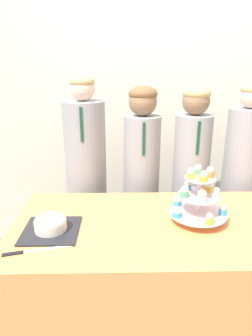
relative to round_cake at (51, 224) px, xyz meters
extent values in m
cube|color=beige|center=(0.63, 1.21, 0.54)|extent=(9.00, 0.06, 2.70)
cube|color=#EF9951|center=(0.63, 0.07, -0.43)|extent=(1.71, 0.79, 0.77)
cube|color=#232328|center=(0.00, 0.00, -0.03)|extent=(0.27, 0.27, 0.01)
cylinder|color=silver|center=(0.00, 0.00, 0.00)|extent=(0.16, 0.16, 0.05)
ellipsoid|color=silver|center=(0.00, 0.00, 0.02)|extent=(0.16, 0.16, 0.06)
cube|color=silver|center=(0.02, -0.15, -0.04)|extent=(0.21, 0.07, 0.00)
cube|color=black|center=(-0.13, -0.19, -0.04)|extent=(0.09, 0.04, 0.01)
cylinder|color=silver|center=(0.75, 0.09, 0.08)|extent=(0.02, 0.02, 0.24)
cylinder|color=silver|center=(0.75, 0.09, 0.01)|extent=(0.31, 0.31, 0.01)
cylinder|color=silver|center=(0.75, 0.09, 0.10)|extent=(0.22, 0.22, 0.01)
cylinder|color=silver|center=(0.75, 0.09, 0.20)|extent=(0.15, 0.15, 0.01)
cylinder|color=#3893DB|center=(0.64, 0.04, 0.02)|extent=(0.05, 0.05, 0.02)
sphere|color=white|center=(0.64, 0.04, 0.05)|extent=(0.04, 0.04, 0.04)
cylinder|color=yellow|center=(0.78, -0.03, 0.03)|extent=(0.04, 0.04, 0.03)
sphere|color=beige|center=(0.78, -0.03, 0.05)|extent=(0.04, 0.04, 0.04)
cylinder|color=#3893DB|center=(0.88, 0.06, 0.02)|extent=(0.04, 0.04, 0.03)
sphere|color=#F4E5C6|center=(0.88, 0.06, 0.05)|extent=(0.04, 0.04, 0.04)
cylinder|color=white|center=(0.81, 0.21, 0.02)|extent=(0.04, 0.04, 0.03)
sphere|color=#F4E5C6|center=(0.81, 0.21, 0.05)|extent=(0.03, 0.03, 0.03)
cylinder|color=#3893DB|center=(0.66, 0.17, 0.02)|extent=(0.04, 0.04, 0.03)
sphere|color=white|center=(0.66, 0.17, 0.05)|extent=(0.04, 0.04, 0.04)
cylinder|color=white|center=(0.83, 0.06, 0.12)|extent=(0.04, 0.04, 0.03)
sphere|color=#F4E5C6|center=(0.83, 0.06, 0.15)|extent=(0.04, 0.04, 0.04)
cylinder|color=yellow|center=(0.81, 0.14, 0.12)|extent=(0.05, 0.05, 0.03)
sphere|color=white|center=(0.81, 0.14, 0.15)|extent=(0.05, 0.05, 0.05)
cylinder|color=#3893DB|center=(0.71, 0.16, 0.12)|extent=(0.04, 0.04, 0.03)
sphere|color=beige|center=(0.71, 0.16, 0.15)|extent=(0.04, 0.04, 0.04)
cylinder|color=#4CB766|center=(0.67, 0.07, 0.12)|extent=(0.04, 0.04, 0.03)
sphere|color=#F4E5C6|center=(0.67, 0.07, 0.15)|extent=(0.04, 0.04, 0.04)
cylinder|color=white|center=(0.75, 0.01, 0.12)|extent=(0.05, 0.05, 0.03)
sphere|color=silver|center=(0.75, 0.01, 0.15)|extent=(0.04, 0.04, 0.04)
cylinder|color=#4CB766|center=(0.75, 0.14, 0.22)|extent=(0.04, 0.04, 0.03)
sphere|color=beige|center=(0.75, 0.14, 0.24)|extent=(0.04, 0.04, 0.04)
cylinder|color=yellow|center=(0.70, 0.08, 0.22)|extent=(0.04, 0.04, 0.03)
sphere|color=silver|center=(0.70, 0.08, 0.24)|extent=(0.04, 0.04, 0.04)
cylinder|color=yellow|center=(0.75, 0.04, 0.22)|extent=(0.04, 0.04, 0.03)
sphere|color=#F4E5C6|center=(0.75, 0.04, 0.24)|extent=(0.04, 0.04, 0.04)
cylinder|color=orange|center=(0.80, 0.10, 0.22)|extent=(0.04, 0.04, 0.03)
sphere|color=beige|center=(0.80, 0.10, 0.24)|extent=(0.04, 0.04, 0.04)
cylinder|color=#939399|center=(0.10, 0.71, -0.15)|extent=(0.29, 0.29, 1.33)
sphere|color=beige|center=(0.10, 0.71, 0.60)|extent=(0.16, 0.16, 0.16)
ellipsoid|color=tan|center=(0.10, 0.71, 0.64)|extent=(0.16, 0.16, 0.09)
cube|color=#14472D|center=(0.10, 0.57, 0.39)|extent=(0.02, 0.01, 0.22)
cylinder|color=#939399|center=(0.50, 0.71, -0.20)|extent=(0.26, 0.26, 1.23)
sphere|color=#8E6B4C|center=(0.50, 0.71, 0.51)|extent=(0.19, 0.19, 0.19)
ellipsoid|color=brown|center=(0.50, 0.71, 0.57)|extent=(0.19, 0.19, 0.10)
cube|color=#14472D|center=(0.50, 0.58, 0.29)|extent=(0.02, 0.01, 0.22)
cylinder|color=#939399|center=(0.86, 0.71, -0.19)|extent=(0.26, 0.26, 1.24)
sphere|color=#8E6B4C|center=(0.86, 0.71, 0.52)|extent=(0.18, 0.18, 0.18)
ellipsoid|color=tan|center=(0.86, 0.71, 0.57)|extent=(0.19, 0.19, 0.10)
cube|color=#14472D|center=(0.86, 0.58, 0.30)|extent=(0.02, 0.01, 0.22)
cylinder|color=#939399|center=(1.24, 0.71, -0.17)|extent=(0.29, 0.29, 1.28)
camera|label=1|loc=(0.34, -1.32, 0.74)|focal=32.00mm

